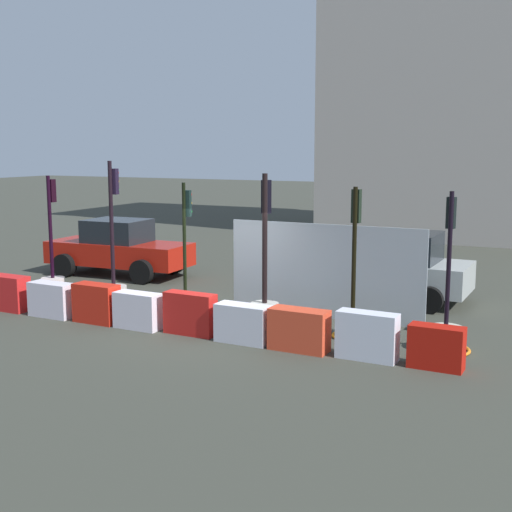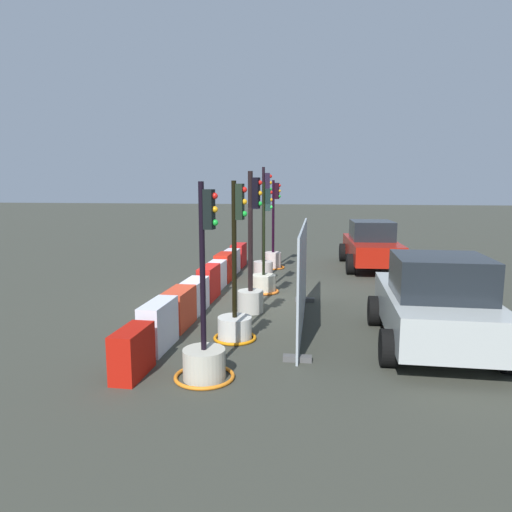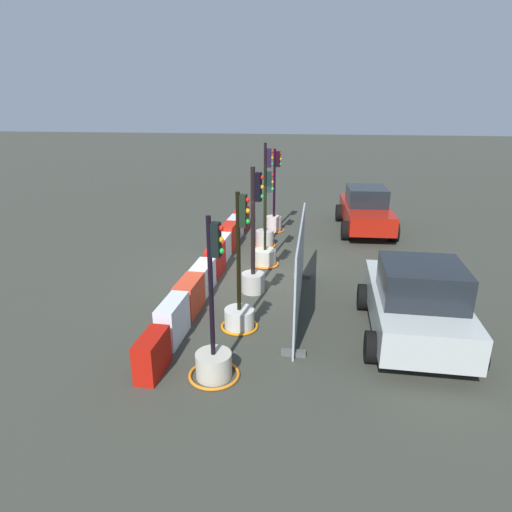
% 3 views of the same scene
% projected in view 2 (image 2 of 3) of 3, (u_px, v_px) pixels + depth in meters
% --- Properties ---
extents(ground_plane, '(120.00, 120.00, 0.00)m').
position_uv_depth(ground_plane, '(243.00, 300.00, 12.31)').
color(ground_plane, '#373930').
extents(traffic_light_0, '(0.85, 0.85, 3.19)m').
position_uv_depth(traffic_light_0, '(273.00, 254.00, 16.99)').
color(traffic_light_0, beige).
rests_on(traffic_light_0, ground_plane).
extents(traffic_light_1, '(0.79, 0.79, 3.58)m').
position_uv_depth(traffic_light_1, '(264.00, 261.00, 15.01)').
color(traffic_light_1, '#B4A8A2').
rests_on(traffic_light_1, ground_plane).
extents(traffic_light_2, '(0.87, 0.87, 3.10)m').
position_uv_depth(traffic_light_2, '(264.00, 278.00, 13.17)').
color(traffic_light_2, '#BAB8A4').
rests_on(traffic_light_2, ground_plane).
extents(traffic_light_3, '(0.62, 0.62, 3.34)m').
position_uv_depth(traffic_light_3, '(251.00, 283.00, 11.10)').
color(traffic_light_3, '#A9A89E').
rests_on(traffic_light_3, ground_plane).
extents(traffic_light_4, '(0.86, 0.86, 3.11)m').
position_uv_depth(traffic_light_4, '(235.00, 315.00, 9.16)').
color(traffic_light_4, beige).
rests_on(traffic_light_4, ground_plane).
extents(traffic_light_5, '(0.97, 0.97, 3.09)m').
position_uv_depth(traffic_light_5, '(204.00, 353.00, 7.31)').
color(traffic_light_5, '#B6B2A0').
rests_on(traffic_light_5, ground_plane).
extents(construction_barrier_0, '(1.03, 0.47, 0.85)m').
position_uv_depth(construction_barrier_0, '(239.00, 255.00, 17.35)').
color(construction_barrier_0, red).
rests_on(construction_barrier_0, ground_plane).
extents(construction_barrier_1, '(1.12, 0.47, 0.80)m').
position_uv_depth(construction_barrier_1, '(231.00, 262.00, 16.04)').
color(construction_barrier_1, silver).
rests_on(construction_barrier_1, ground_plane).
extents(construction_barrier_2, '(1.07, 0.47, 0.87)m').
position_uv_depth(construction_barrier_2, '(224.00, 267.00, 14.77)').
color(construction_barrier_2, red).
rests_on(construction_barrier_2, ground_plane).
extents(construction_barrier_3, '(1.07, 0.45, 0.79)m').
position_uv_depth(construction_barrier_3, '(216.00, 275.00, 13.67)').
color(construction_barrier_3, silver).
rests_on(construction_barrier_3, ground_plane).
extents(construction_barrier_4, '(1.15, 0.40, 0.89)m').
position_uv_depth(construction_barrier_4, '(209.00, 283.00, 12.41)').
color(construction_barrier_4, red).
rests_on(construction_barrier_4, ground_plane).
extents(construction_barrier_5, '(1.13, 0.48, 0.78)m').
position_uv_depth(construction_barrier_5, '(194.00, 296.00, 11.18)').
color(construction_barrier_5, silver).
rests_on(construction_barrier_5, ground_plane).
extents(construction_barrier_6, '(1.17, 0.50, 0.82)m').
position_uv_depth(construction_barrier_6, '(178.00, 308.00, 9.98)').
color(construction_barrier_6, red).
rests_on(construction_barrier_6, ground_plane).
extents(construction_barrier_7, '(1.14, 0.43, 0.89)m').
position_uv_depth(construction_barrier_7, '(158.00, 325.00, 8.65)').
color(construction_barrier_7, silver).
rests_on(construction_barrier_7, ground_plane).
extents(construction_barrier_8, '(0.98, 0.42, 0.78)m').
position_uv_depth(construction_barrier_8, '(132.00, 352.00, 7.42)').
color(construction_barrier_8, '#B1140A').
rests_on(construction_barrier_8, ground_plane).
extents(car_red_compact, '(4.50, 2.19, 1.72)m').
position_uv_depth(car_red_compact, '(371.00, 245.00, 17.06)').
color(car_red_compact, '#A6170C').
rests_on(car_red_compact, ground_plane).
extents(car_silver_hatchback, '(3.85, 2.26, 1.77)m').
position_uv_depth(car_silver_hatchback, '(435.00, 303.00, 8.69)').
color(car_silver_hatchback, '#AEB4B2').
rests_on(car_silver_hatchback, ground_plane).
extents(site_fence_panel, '(4.66, 0.50, 2.18)m').
position_uv_depth(site_fence_panel, '(303.00, 278.00, 9.99)').
color(site_fence_panel, '#97A3AB').
rests_on(site_fence_panel, ground_plane).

